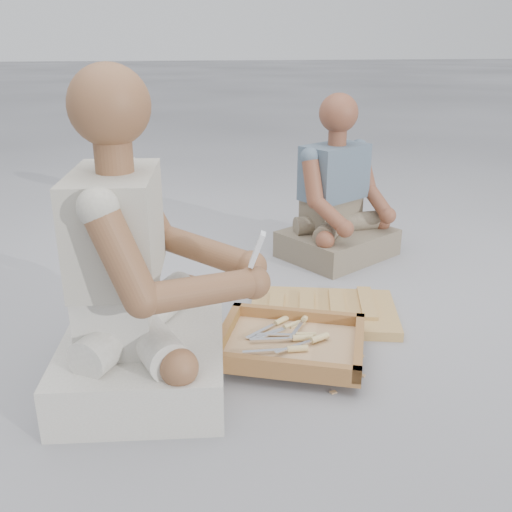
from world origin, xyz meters
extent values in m
plane|color=#A5A4AA|center=(0.00, 0.00, 0.00)|extent=(60.00, 60.00, 0.00)
cube|color=olive|center=(0.25, 0.25, 0.02)|extent=(0.65, 0.51, 0.04)
cube|color=brown|center=(0.05, -0.05, 0.05)|extent=(0.60, 0.54, 0.01)
cube|color=brown|center=(0.11, 0.12, 0.08)|extent=(0.47, 0.20, 0.05)
cube|color=brown|center=(-0.01, -0.22, 0.08)|extent=(0.47, 0.20, 0.05)
cube|color=brown|center=(0.27, -0.13, 0.08)|extent=(0.17, 0.38, 0.05)
cube|color=brown|center=(-0.17, 0.03, 0.08)|extent=(0.17, 0.38, 0.05)
cube|color=tan|center=(0.05, -0.05, 0.06)|extent=(0.52, 0.46, 0.01)
cube|color=silver|center=(-0.05, -0.11, 0.07)|extent=(0.15, 0.02, 0.00)
cylinder|color=tan|center=(0.06, -0.11, 0.07)|extent=(0.07, 0.02, 0.02)
cube|color=silver|center=(0.09, 0.01, 0.08)|extent=(0.09, 0.14, 0.00)
cylinder|color=tan|center=(0.14, 0.11, 0.08)|extent=(0.06, 0.07, 0.02)
cube|color=silver|center=(0.05, -0.11, 0.08)|extent=(0.14, 0.07, 0.00)
cylinder|color=tan|center=(0.15, -0.06, 0.08)|extent=(0.07, 0.05, 0.02)
cube|color=silver|center=(-0.04, 0.04, 0.07)|extent=(0.13, 0.10, 0.00)
cylinder|color=tan|center=(0.05, 0.10, 0.07)|extent=(0.07, 0.06, 0.02)
cube|color=silver|center=(0.00, 0.02, 0.06)|extent=(0.14, 0.08, 0.00)
cylinder|color=tan|center=(0.10, 0.07, 0.06)|extent=(0.07, 0.05, 0.02)
cube|color=silver|center=(-0.01, -0.04, 0.07)|extent=(0.15, 0.03, 0.00)
cylinder|color=tan|center=(0.09, -0.05, 0.07)|extent=(0.07, 0.03, 0.02)
cube|color=silver|center=(0.01, 0.00, 0.07)|extent=(0.15, 0.05, 0.00)
cylinder|color=tan|center=(0.11, -0.02, 0.07)|extent=(0.07, 0.04, 0.02)
cube|color=silver|center=(-0.02, 0.02, 0.07)|extent=(0.14, 0.07, 0.00)
cylinder|color=tan|center=(0.08, 0.07, 0.07)|extent=(0.07, 0.05, 0.02)
cube|color=tan|center=(-0.17, 0.24, 0.00)|extent=(0.02, 0.02, 0.00)
cube|color=tan|center=(-0.28, 0.02, 0.00)|extent=(0.02, 0.02, 0.00)
cube|color=tan|center=(-0.27, -0.17, 0.00)|extent=(0.02, 0.02, 0.00)
cube|color=tan|center=(0.28, 0.10, 0.00)|extent=(0.02, 0.02, 0.00)
cube|color=tan|center=(0.26, -0.05, 0.00)|extent=(0.02, 0.02, 0.00)
cube|color=tan|center=(0.14, -0.28, 0.00)|extent=(0.02, 0.02, 0.00)
cube|color=tan|center=(0.16, -0.09, 0.00)|extent=(0.02, 0.02, 0.00)
cube|color=tan|center=(-0.02, -0.13, 0.00)|extent=(0.02, 0.02, 0.00)
cube|color=tan|center=(0.26, -0.20, 0.00)|extent=(0.02, 0.02, 0.00)
cube|color=tan|center=(0.18, 0.25, 0.00)|extent=(0.02, 0.02, 0.00)
cube|color=tan|center=(0.22, -0.22, 0.00)|extent=(0.02, 0.02, 0.00)
cube|color=tan|center=(0.12, -0.03, 0.00)|extent=(0.02, 0.02, 0.00)
cube|color=tan|center=(0.17, 0.10, 0.00)|extent=(0.02, 0.02, 0.00)
cube|color=tan|center=(0.30, -0.08, 0.00)|extent=(0.02, 0.02, 0.00)
cube|color=tan|center=(-0.06, 0.13, 0.00)|extent=(0.02, 0.02, 0.00)
cube|color=beige|center=(-0.44, -0.09, 0.08)|extent=(0.56, 0.68, 0.16)
cube|color=beige|center=(-0.51, -0.09, 0.26)|extent=(0.25, 0.37, 0.20)
cube|color=#ADAA99|center=(-0.50, -0.09, 0.52)|extent=(0.28, 0.41, 0.33)
sphere|color=brown|center=(-0.48, -0.09, 0.87)|extent=(0.23, 0.23, 0.23)
sphere|color=brown|center=(-0.09, -0.06, 0.36)|extent=(0.10, 0.10, 0.10)
sphere|color=brown|center=(-0.10, -0.19, 0.36)|extent=(0.10, 0.10, 0.10)
cube|color=#756D54|center=(0.51, 0.90, 0.07)|extent=(0.66, 0.62, 0.13)
cube|color=#756D54|center=(0.48, 0.95, 0.21)|extent=(0.34, 0.30, 0.16)
cube|color=#4E606B|center=(0.48, 0.94, 0.43)|extent=(0.38, 0.34, 0.27)
sphere|color=brown|center=(0.49, 0.93, 0.71)|extent=(0.19, 0.19, 0.19)
sphere|color=brown|center=(0.74, 0.83, 0.22)|extent=(0.08, 0.08, 0.08)
sphere|color=brown|center=(0.46, 0.66, 0.22)|extent=(0.08, 0.08, 0.08)
cube|color=silver|center=(-0.09, -0.19, 0.46)|extent=(0.06, 0.05, 0.11)
cube|color=black|center=(-0.09, -0.19, 0.47)|extent=(0.02, 0.04, 0.03)
camera|label=1|loc=(-0.35, -1.74, 1.04)|focal=40.00mm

